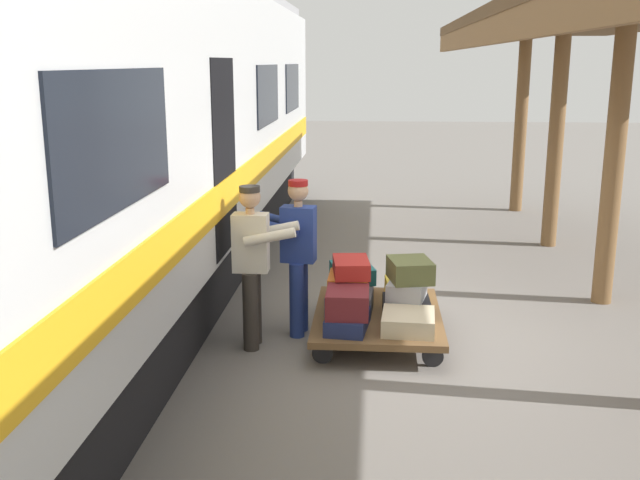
% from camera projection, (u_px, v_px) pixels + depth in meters
% --- Properties ---
extents(ground_plane, '(60.00, 60.00, 0.00)m').
position_uv_depth(ground_plane, '(429.00, 340.00, 7.93)').
color(ground_plane, slate).
extents(train_car, '(3.02, 18.06, 4.00)m').
position_uv_depth(train_car, '(83.00, 145.00, 7.71)').
color(train_car, silver).
rests_on(train_car, ground_plane).
extents(luggage_cart, '(1.35, 1.85, 0.28)m').
position_uv_depth(luggage_cart, '(378.00, 317.00, 7.94)').
color(luggage_cart, brown).
rests_on(luggage_cart, ground_plane).
extents(suitcase_black_hardshell, '(0.51, 0.49, 0.16)m').
position_uv_depth(suitcase_black_hardshell, '(406.00, 306.00, 7.89)').
color(suitcase_black_hardshell, black).
rests_on(suitcase_black_hardshell, luggage_cart).
extents(suitcase_navy_fabric, '(0.46, 0.67, 0.16)m').
position_uv_depth(suitcase_navy_fabric, '(348.00, 321.00, 7.44)').
color(suitcase_navy_fabric, navy).
rests_on(suitcase_navy_fabric, luggage_cart).
extents(suitcase_slate_roller, '(0.52, 0.52, 0.22)m').
position_uv_depth(suitcase_slate_roller, '(349.00, 302.00, 7.93)').
color(suitcase_slate_roller, '#4C515B').
rests_on(suitcase_slate_roller, luggage_cart).
extents(suitcase_yellow_case, '(0.45, 0.66, 0.20)m').
position_uv_depth(suitcase_yellow_case, '(405.00, 291.00, 8.38)').
color(suitcase_yellow_case, gold).
rests_on(suitcase_yellow_case, luggage_cart).
extents(suitcase_brown_leather, '(0.51, 0.59, 0.21)m').
position_uv_depth(suitcase_brown_leather, '(351.00, 289.00, 8.42)').
color(suitcase_brown_leather, brown).
rests_on(suitcase_brown_leather, luggage_cart).
extents(suitcase_cream_canvas, '(0.56, 0.60, 0.18)m').
position_uv_depth(suitcase_cream_canvas, '(408.00, 322.00, 7.40)').
color(suitcase_cream_canvas, beige).
rests_on(suitcase_cream_canvas, luggage_cart).
extents(suitcase_maroon_trunk, '(0.42, 0.56, 0.26)m').
position_uv_depth(suitcase_maroon_trunk, '(348.00, 301.00, 7.39)').
color(suitcase_maroon_trunk, maroon).
rests_on(suitcase_maroon_trunk, suitcase_navy_fabric).
extents(suitcase_gray_aluminum, '(0.46, 0.54, 0.19)m').
position_uv_depth(suitcase_gray_aluminum, '(407.00, 290.00, 7.87)').
color(suitcase_gray_aluminum, '#9EA0A5').
rests_on(suitcase_gray_aluminum, suitcase_black_hardshell).
extents(suitcase_orange_carryall, '(0.43, 0.52, 0.21)m').
position_uv_depth(suitcase_orange_carryall, '(349.00, 284.00, 7.86)').
color(suitcase_orange_carryall, '#CC6B23').
rests_on(suitcase_orange_carryall, suitcase_slate_roller).
extents(suitcase_red_plastic, '(0.42, 0.57, 0.17)m').
position_uv_depth(suitcase_red_plastic, '(351.00, 267.00, 7.79)').
color(suitcase_red_plastic, '#AD231E').
rests_on(suitcase_red_plastic, suitcase_orange_carryall).
extents(suitcase_teal_softside, '(0.55, 0.61, 0.18)m').
position_uv_depth(suitcase_teal_softside, '(352.00, 273.00, 8.34)').
color(suitcase_teal_softside, '#1E666B').
rests_on(suitcase_teal_softside, suitcase_brown_leather).
extents(suitcase_olive_duffel, '(0.51, 0.57, 0.23)m').
position_uv_depth(suitcase_olive_duffel, '(410.00, 270.00, 7.85)').
color(suitcase_olive_duffel, brown).
rests_on(suitcase_olive_duffel, suitcase_gray_aluminum).
extents(porter_in_overalls, '(0.70, 0.48, 1.70)m').
position_uv_depth(porter_in_overalls, '(297.00, 252.00, 7.92)').
color(porter_in_overalls, navy).
rests_on(porter_in_overalls, ground_plane).
extents(porter_by_door, '(0.67, 0.42, 1.70)m').
position_uv_depth(porter_by_door, '(253.00, 261.00, 7.54)').
color(porter_by_door, '#332D28').
rests_on(porter_by_door, ground_plane).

